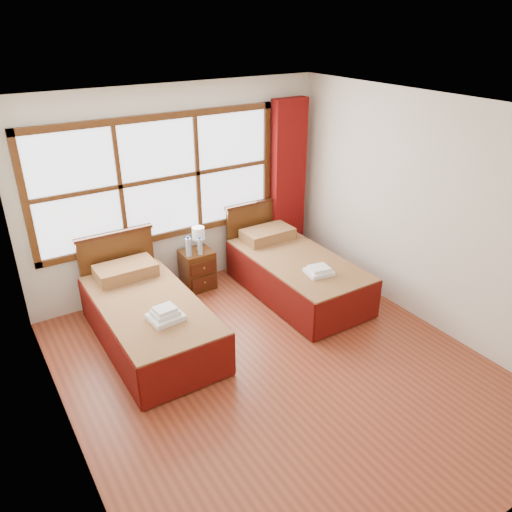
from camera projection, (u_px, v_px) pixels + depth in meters
floor at (278, 370)px, 5.15m from camera, size 4.50×4.50×0.00m
ceiling at (284, 112)px, 4.01m from camera, size 4.50×4.50×0.00m
wall_back at (179, 190)px, 6.29m from camera, size 4.00×0.00×4.00m
wall_left at (55, 322)px, 3.62m from camera, size 0.00×4.50×4.50m
wall_right at (428, 214)px, 5.54m from camera, size 0.00×4.50×4.50m
window at (160, 179)px, 6.05m from camera, size 3.16×0.06×1.56m
curtain at (288, 182)px, 7.01m from camera, size 0.50×0.16×2.30m
bed_left at (148, 317)px, 5.49m from camera, size 1.01×2.03×0.98m
bed_right at (294, 272)px, 6.45m from camera, size 1.01×2.03×0.98m
nightstand at (198, 269)px, 6.59m from camera, size 0.40×0.40×0.53m
towels_left at (165, 315)px, 5.03m from camera, size 0.35×0.32×0.14m
towels_right at (319, 271)px, 5.92m from camera, size 0.34×0.31×0.09m
lamp at (198, 234)px, 6.43m from camera, size 0.16×0.16×0.31m
bottle_near at (188, 247)px, 6.31m from camera, size 0.07×0.07×0.27m
bottle_far at (200, 246)px, 6.35m from camera, size 0.06×0.06×0.24m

